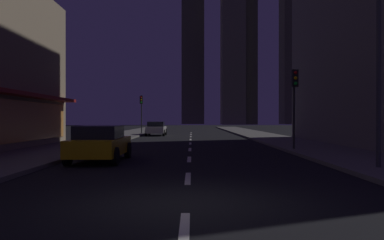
# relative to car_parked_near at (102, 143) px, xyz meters

# --- Properties ---
(ground_plane) EXTENTS (78.00, 136.00, 0.10)m
(ground_plane) POSITION_rel_car_parked_near_xyz_m (3.60, 24.41, -0.79)
(ground_plane) COLOR black
(sidewalk_right) EXTENTS (4.00, 76.00, 0.15)m
(sidewalk_right) POSITION_rel_car_parked_near_xyz_m (10.60, 24.41, -0.67)
(sidewalk_right) COLOR #605E59
(sidewalk_right) RESTS_ON ground
(sidewalk_left) EXTENTS (4.00, 76.00, 0.15)m
(sidewalk_left) POSITION_rel_car_parked_near_xyz_m (-3.40, 24.41, -0.67)
(sidewalk_left) COLOR #605E59
(sidewalk_left) RESTS_ON ground
(lane_marking_center) EXTENTS (0.16, 43.80, 0.01)m
(lane_marking_center) POSITION_rel_car_parked_near_xyz_m (3.60, 11.21, -0.73)
(lane_marking_center) COLOR silver
(lane_marking_center) RESTS_ON ground
(skyscraper_distant_tall) EXTENTS (7.79, 8.48, 74.00)m
(skyscraper_distant_tall) POSITION_rel_car_parked_near_xyz_m (4.02, 119.38, 36.26)
(skyscraper_distant_tall) COLOR #494637
(skyscraper_distant_tall) RESTS_ON ground
(skyscraper_distant_mid) EXTENTS (7.12, 8.66, 49.28)m
(skyscraper_distant_mid) POSITION_rel_car_parked_near_xyz_m (16.47, 103.78, 23.90)
(skyscraper_distant_mid) COLOR #5D5845
(skyscraper_distant_mid) RESTS_ON ground
(skyscraper_distant_short) EXTENTS (6.77, 5.01, 68.53)m
(skyscraper_distant_short) POSITION_rel_car_parked_near_xyz_m (20.71, 104.81, 33.52)
(skyscraper_distant_short) COLOR #373429
(skyscraper_distant_short) RESTS_ON ground
(skyscraper_distant_slender) EXTENTS (5.24, 8.63, 50.57)m
(skyscraper_distant_slender) POSITION_rel_car_parked_near_xyz_m (37.04, 114.92, 24.54)
(skyscraper_distant_slender) COLOR #433F32
(skyscraper_distant_slender) RESTS_ON ground
(car_parked_near) EXTENTS (1.98, 4.24, 1.45)m
(car_parked_near) POSITION_rel_car_parked_near_xyz_m (0.00, 0.00, 0.00)
(car_parked_near) COLOR gold
(car_parked_near) RESTS_ON ground
(car_parked_far) EXTENTS (1.98, 4.24, 1.45)m
(car_parked_far) POSITION_rel_car_parked_near_xyz_m (0.00, 24.15, 0.00)
(car_parked_far) COLOR silver
(car_parked_far) RESTS_ON ground
(fire_hydrant_far_left) EXTENTS (0.42, 0.30, 0.65)m
(fire_hydrant_far_left) POSITION_rel_car_parked_near_xyz_m (-2.30, 10.69, -0.29)
(fire_hydrant_far_left) COLOR gold
(fire_hydrant_far_left) RESTS_ON sidewalk_left
(traffic_light_near_right) EXTENTS (0.32, 0.48, 4.20)m
(traffic_light_near_right) POSITION_rel_car_parked_near_xyz_m (9.10, 4.58, 2.45)
(traffic_light_near_right) COLOR #2D2D2D
(traffic_light_near_right) RESTS_ON sidewalk_right
(traffic_light_far_left) EXTENTS (0.32, 0.48, 4.20)m
(traffic_light_far_left) POSITION_rel_car_parked_near_xyz_m (-1.90, 26.81, 2.45)
(traffic_light_far_left) COLOR #2D2D2D
(traffic_light_far_left) RESTS_ON sidewalk_left
(street_lamp_right) EXTENTS (1.96, 0.56, 6.58)m
(street_lamp_right) POSITION_rel_car_parked_near_xyz_m (8.98, -2.98, 4.33)
(street_lamp_right) COLOR #38383D
(street_lamp_right) RESTS_ON sidewalk_right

